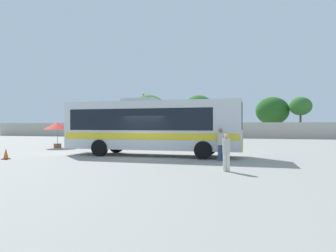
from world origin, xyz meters
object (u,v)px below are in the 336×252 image
Objects in this scene: parked_car_second_red at (188,133)px; roadside_tree_midleft at (199,108)px; parked_car_leftmost_black at (153,133)px; passenger_waiting_on_apron at (226,150)px; coach_bus_silver_yellow at (150,125)px; utility_pole_near at (144,114)px; vendor_umbrella_near_gate_red at (58,126)px; roadside_tree_left at (148,109)px; attendant_by_bus_door at (220,142)px; roadside_tree_right at (301,106)px; roadside_tree_midright at (272,111)px; traffic_cone_on_apron at (6,154)px.

parked_car_second_red is 11.38m from roadside_tree_midleft.
passenger_waiting_on_apron is at bearing -66.71° from parked_car_leftmost_black.
coach_bus_silver_yellow is 2.38× the size of parked_car_second_red.
parked_car_second_red is 12.82m from utility_pole_near.
roadside_tree_midleft is at bearing 59.76° from parked_car_leftmost_black.
passenger_waiting_on_apron is 0.68× the size of vendor_umbrella_near_gate_red.
utility_pole_near is (-4.03, 6.78, 3.20)m from parked_car_leftmost_black.
roadside_tree_left is 9.20m from roadside_tree_midleft.
vendor_umbrella_near_gate_red is (-14.99, 9.44, 0.98)m from passenger_waiting_on_apron.
attendant_by_bus_door is 0.28× the size of roadside_tree_right.
roadside_tree_right is at bearing 1.32° from utility_pole_near.
roadside_tree_midleft reaches higher than passenger_waiting_on_apron.
coach_bus_silver_yellow is 24.78m from parked_car_second_red.
roadside_tree_midright is at bearing 153.43° from roadside_tree_right.
passenger_waiting_on_apron is 0.36× the size of parked_car_leftmost_black.
attendant_by_bus_door is 36.24m from roadside_tree_right.
utility_pole_near reaches higher than passenger_waiting_on_apron.
vendor_umbrella_near_gate_red reaches higher than attendant_by_bus_door.
roadside_tree_midright reaches higher than roadside_tree_right.
parked_car_second_red is (-2.49, 24.63, -1.19)m from coach_bus_silver_yellow.
parked_car_second_red is 19.13m from roadside_tree_right.
roadside_tree_right reaches higher than attendant_by_bus_door.
coach_bus_silver_yellow is 1.54× the size of roadside_tree_left.
parked_car_second_red is at bearing 70.31° from vendor_umbrella_near_gate_red.
roadside_tree_midleft is at bearing 94.19° from coach_bus_silver_yellow.
roadside_tree_right is at bearing 26.59° from parked_car_second_red.
utility_pole_near is 26.41m from roadside_tree_right.
coach_bus_silver_yellow reaches higher than passenger_waiting_on_apron.
roadside_tree_left is at bearing -168.78° from roadside_tree_midright.
passenger_waiting_on_apron is at bearing -65.29° from utility_pole_near.
roadside_tree_midright is (12.66, -0.12, -0.67)m from roadside_tree_midleft.
vendor_umbrella_near_gate_red is 0.35× the size of roadside_tree_midright.
roadside_tree_midleft is 1.14× the size of roadside_tree_right.
roadside_tree_midright is 1.04× the size of roadside_tree_right.
roadside_tree_midright is at bearing 81.50° from attendant_by_bus_door.
utility_pole_near is 1.04× the size of roadside_tree_left.
coach_bus_silver_yellow is at bearing 29.51° from traffic_cone_on_apron.
roadside_tree_midright is 10.56× the size of traffic_cone_on_apron.
traffic_cone_on_apron is at bearing -120.08° from roadside_tree_right.
parked_car_second_red is 11.12m from roadside_tree_left.
roadside_tree_right is at bearing -26.57° from roadside_tree_midright.
parked_car_leftmost_black is (-8.15, 25.59, -1.17)m from coach_bus_silver_yellow.
roadside_tree_midright is at bearing 39.59° from parked_car_second_red.
vendor_umbrella_near_gate_red is 28.44m from utility_pole_near.
passenger_waiting_on_apron is at bearing -79.18° from roadside_tree_midleft.
roadside_tree_right reaches higher than parked_car_second_red.
roadside_tree_midleft reaches higher than roadside_tree_midright.
roadside_tree_left is at bearing 142.71° from parked_car_second_red.
utility_pole_near reaches higher than coach_bus_silver_yellow.
attendant_by_bus_door is at bearing 11.34° from traffic_cone_on_apron.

